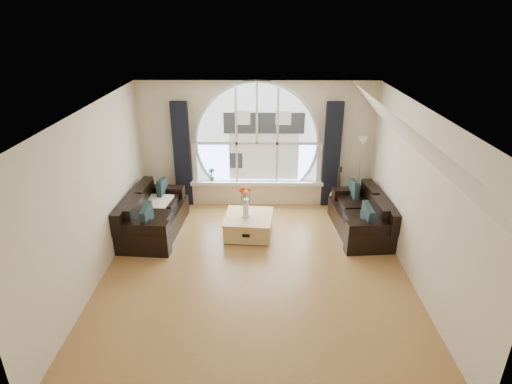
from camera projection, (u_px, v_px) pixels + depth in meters
name	position (u px, v px, depth m)	size (l,w,h in m)	color
ground	(255.00, 271.00, 6.98)	(5.00, 5.50, 0.01)	brown
ceiling	(255.00, 111.00, 5.90)	(5.00, 5.50, 0.01)	silver
wall_back	(257.00, 145.00, 8.96)	(5.00, 0.01, 2.70)	beige
wall_front	(252.00, 318.00, 3.92)	(5.00, 0.01, 2.70)	beige
wall_left	(94.00, 197.00, 6.46)	(0.01, 5.50, 2.70)	beige
wall_right	(418.00, 198.00, 6.42)	(0.01, 5.50, 2.70)	beige
attic_slope	(408.00, 135.00, 6.02)	(0.92, 5.50, 0.72)	silver
arched_window	(257.00, 133.00, 8.82)	(2.60, 0.06, 2.15)	silver
window_sill	(257.00, 183.00, 9.21)	(2.90, 0.22, 0.08)	white
window_frame	(257.00, 133.00, 8.80)	(2.76, 0.08, 2.15)	white
neighbor_house	(264.00, 139.00, 8.86)	(1.70, 0.02, 1.50)	silver
curtain_left	(182.00, 155.00, 8.95)	(0.35, 0.12, 2.30)	black
curtain_right	(332.00, 156.00, 8.92)	(0.35, 0.12, 2.30)	black
sofa_left	(154.00, 214.00, 8.06)	(0.92, 1.84, 0.82)	black
sofa_right	(361.00, 213.00, 8.07)	(0.87, 1.75, 0.78)	black
coffee_chest	(249.00, 224.00, 8.03)	(0.89, 0.89, 0.44)	tan
throw_blanket	(156.00, 203.00, 8.27)	(0.55, 0.55, 0.10)	silver
vase_flowers	(246.00, 197.00, 7.81)	(0.24, 0.24, 0.70)	white
floor_lamp	(359.00, 174.00, 8.91)	(0.24, 0.24, 1.60)	#B2B2B2
guitar	(338.00, 188.00, 8.87)	(0.36, 0.24, 1.06)	brown
potted_plant	(212.00, 175.00, 9.14)	(0.16, 0.11, 0.30)	#1E6023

